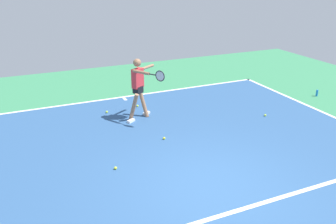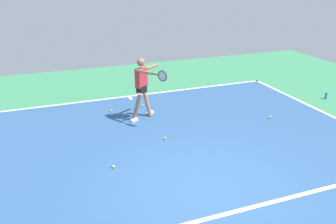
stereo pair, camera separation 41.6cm
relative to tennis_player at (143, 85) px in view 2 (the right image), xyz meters
The scene contains 12 objects.
ground_plane 4.02m from the tennis_player, 91.36° to the left, with size 20.18×20.18×0.00m, color #388456.
court_surface 4.02m from the tennis_player, 91.36° to the left, with size 10.36×11.84×0.00m, color #2D5484.
court_line_baseline_near 2.22m from the tennis_player, 92.67° to the right, with size 10.36×0.10×0.01m, color white.
court_line_service 4.83m from the tennis_player, 91.12° to the left, with size 7.77×0.10×0.01m, color white.
court_line_centre_mark 2.05m from the tennis_player, 92.96° to the right, with size 0.10×0.30×0.01m, color white.
tennis_player is the anchor object (origin of this frame).
tennis_ball_centre_court 1.35m from the tennis_player, 104.78° to the right, with size 0.07×0.07×0.07m, color #CCE033.
tennis_ball_by_sideline 1.48m from the tennis_player, 45.55° to the right, with size 0.07×0.07×0.07m, color #C6E53D.
tennis_ball_far_corner 1.84m from the tennis_player, 93.47° to the left, with size 0.07×0.07×0.07m, color yellow.
tennis_ball_near_player 3.02m from the tennis_player, 59.72° to the left, with size 0.07×0.07×0.07m, color #CCE033.
tennis_ball_by_baseline 3.80m from the tennis_player, 158.52° to the left, with size 0.07×0.07×0.07m, color #C6E53D.
water_bottle 6.26m from the tennis_player, behind, with size 0.07×0.07×0.22m, color blue.
Camera 2 is at (2.80, 5.26, 4.00)m, focal length 37.91 mm.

